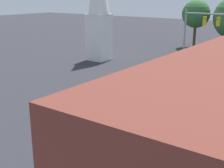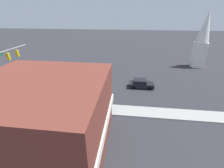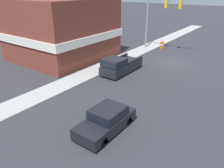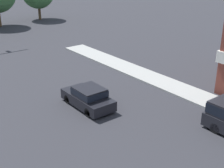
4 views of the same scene
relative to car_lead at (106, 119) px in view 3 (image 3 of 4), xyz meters
The scene contains 7 objects.
ground_plane 15.85m from the car_lead, 83.20° to the right, with size 200.00×200.00×0.00m, color #2D2D33.
sidewalk_curb 17.46m from the car_lead, 64.27° to the right, with size 2.40×60.00×0.14m.
near_signal_assembly 21.46m from the car_lead, 74.01° to the right, with size 7.14×0.49×7.86m.
car_lead is the anchor object (origin of this frame).
pickup_truck_parked 10.28m from the car_lead, 60.25° to the right, with size 2.14×5.34×1.89m.
construction_barrel 22.22m from the car_lead, 74.94° to the right, with size 0.57×0.57×1.07m.
corner_brick_building 17.72m from the car_lead, 33.96° to the right, with size 10.78×11.57×7.36m.
Camera 3 is at (-9.12, 25.11, 8.55)m, focal length 35.00 mm.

